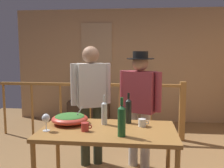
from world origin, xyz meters
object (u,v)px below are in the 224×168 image
(flat_screen_tv, at_px, (88,91))
(wine_bottle_dark, at_px, (128,110))
(wine_glass, at_px, (46,119))
(wine_bottle_green, at_px, (122,120))
(salad_bowl, at_px, (70,118))
(wine_bottle_clear, at_px, (104,112))
(mug_red, at_px, (85,127))
(mug_white, at_px, (142,123))
(framed_picture, at_px, (97,43))
(person_standing_right, at_px, (140,100))
(serving_table, at_px, (108,136))
(stair_railing, at_px, (117,102))
(tv_console, at_px, (89,112))
(person_standing_left, at_px, (91,96))

(flat_screen_tv, xyz_separation_m, wine_bottle_dark, (0.99, -2.57, 0.19))
(wine_glass, relative_size, wine_bottle_green, 0.47)
(salad_bowl, relative_size, wine_glass, 2.28)
(wine_glass, bearing_deg, salad_bowl, 59.07)
(salad_bowl, relative_size, wine_bottle_dark, 1.17)
(wine_bottle_clear, xyz_separation_m, wine_bottle_dark, (0.27, 0.08, 0.01))
(mug_red, bearing_deg, mug_white, 21.21)
(framed_picture, distance_m, person_standing_right, 2.68)
(flat_screen_tv, height_order, wine_bottle_dark, wine_bottle_dark)
(wine_bottle_clear, xyz_separation_m, mug_white, (0.43, -0.03, -0.10))
(wine_bottle_clear, height_order, mug_red, wine_bottle_clear)
(serving_table, bearing_deg, stair_railing, 92.49)
(framed_picture, height_order, salad_bowl, framed_picture)
(tv_console, bearing_deg, stair_railing, -52.63)
(tv_console, bearing_deg, flat_screen_tv, -90.00)
(wine_bottle_green, bearing_deg, salad_bowl, 149.34)
(salad_bowl, bearing_deg, wine_bottle_clear, 2.11)
(tv_console, relative_size, person_standing_left, 0.54)
(wine_bottle_clear, bearing_deg, stair_railing, 90.70)
(serving_table, height_order, mug_white, mug_white)
(tv_console, xyz_separation_m, wine_bottle_clear, (0.73, -2.68, 0.66))
(wine_bottle_green, xyz_separation_m, person_standing_right, (0.17, 1.01, 0.01))
(mug_white, bearing_deg, person_standing_right, 92.64)
(tv_console, height_order, wine_bottle_dark, wine_bottle_dark)
(wine_bottle_green, bearing_deg, framed_picture, 103.67)
(framed_picture, distance_m, salad_bowl, 3.14)
(serving_table, height_order, mug_red, mug_red)
(serving_table, bearing_deg, wine_bottle_dark, 51.30)
(wine_bottle_dark, bearing_deg, person_standing_left, 134.96)
(wine_glass, xyz_separation_m, wine_bottle_clear, (0.57, 0.30, 0.01))
(wine_bottle_dark, bearing_deg, mug_red, -141.35)
(mug_white, bearing_deg, tv_console, 113.01)
(framed_picture, distance_m, tv_console, 1.57)
(salad_bowl, distance_m, mug_white, 0.83)
(flat_screen_tv, bearing_deg, stair_railing, -51.67)
(salad_bowl, bearing_deg, person_standing_left, 78.89)
(wine_glass, bearing_deg, tv_console, 92.99)
(stair_railing, relative_size, person_standing_right, 2.15)
(stair_railing, relative_size, wine_bottle_dark, 9.68)
(wine_glass, height_order, person_standing_right, person_standing_right)
(tv_console, xyz_separation_m, wine_glass, (0.16, -2.99, 0.65))
(stair_railing, height_order, serving_table, stair_railing)
(tv_console, bearing_deg, person_standing_right, -61.38)
(wine_bottle_clear, bearing_deg, mug_red, -121.91)
(wine_bottle_dark, distance_m, mug_red, 0.56)
(stair_railing, bearing_deg, tv_console, 127.37)
(tv_console, distance_m, flat_screen_tv, 0.49)
(wine_glass, height_order, person_standing_left, person_standing_left)
(framed_picture, relative_size, stair_railing, 0.26)
(mug_white, bearing_deg, wine_glass, -164.93)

